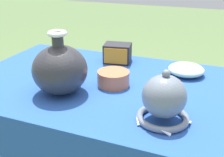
{
  "coord_description": "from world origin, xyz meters",
  "views": [
    {
      "loc": [
        0.44,
        -1.02,
        1.24
      ],
      "look_at": [
        0.08,
        -0.14,
        0.84
      ],
      "focal_mm": 45.0,
      "sensor_mm": 36.0,
      "label": 1
    }
  ],
  "objects_px": {
    "vase_tall_bulbous": "(60,69)",
    "mosaic_tile_box": "(117,53)",
    "vase_dome_bell": "(164,100)",
    "pot_squat_terracotta": "(113,78)",
    "bowl_shallow_celadon": "(186,69)"
  },
  "relations": [
    {
      "from": "vase_tall_bulbous",
      "to": "vase_dome_bell",
      "type": "distance_m",
      "value": 0.42
    },
    {
      "from": "pot_squat_terracotta",
      "to": "vase_tall_bulbous",
      "type": "bearing_deg",
      "value": -138.97
    },
    {
      "from": "vase_dome_bell",
      "to": "pot_squat_terracotta",
      "type": "xyz_separation_m",
      "value": [
        -0.25,
        0.2,
        -0.04
      ]
    },
    {
      "from": "vase_dome_bell",
      "to": "bowl_shallow_celadon",
      "type": "relative_size",
      "value": 1.14
    },
    {
      "from": "vase_tall_bulbous",
      "to": "mosaic_tile_box",
      "type": "distance_m",
      "value": 0.43
    },
    {
      "from": "vase_tall_bulbous",
      "to": "pot_squat_terracotta",
      "type": "xyz_separation_m",
      "value": [
        0.17,
        0.14,
        -0.07
      ]
    },
    {
      "from": "vase_tall_bulbous",
      "to": "pot_squat_terracotta",
      "type": "height_order",
      "value": "vase_tall_bulbous"
    },
    {
      "from": "mosaic_tile_box",
      "to": "pot_squat_terracotta",
      "type": "height_order",
      "value": "mosaic_tile_box"
    },
    {
      "from": "mosaic_tile_box",
      "to": "bowl_shallow_celadon",
      "type": "xyz_separation_m",
      "value": [
        0.35,
        -0.04,
        -0.02
      ]
    },
    {
      "from": "vase_dome_bell",
      "to": "mosaic_tile_box",
      "type": "xyz_separation_m",
      "value": [
        -0.34,
        0.48,
        -0.03
      ]
    },
    {
      "from": "vase_tall_bulbous",
      "to": "bowl_shallow_celadon",
      "type": "distance_m",
      "value": 0.58
    },
    {
      "from": "vase_dome_bell",
      "to": "pot_squat_terracotta",
      "type": "distance_m",
      "value": 0.33
    },
    {
      "from": "vase_dome_bell",
      "to": "pot_squat_terracotta",
      "type": "relative_size",
      "value": 1.4
    },
    {
      "from": "vase_dome_bell",
      "to": "bowl_shallow_celadon",
      "type": "xyz_separation_m",
      "value": [
        0.01,
        0.43,
        -0.05
      ]
    },
    {
      "from": "mosaic_tile_box",
      "to": "pot_squat_terracotta",
      "type": "relative_size",
      "value": 1.11
    }
  ]
}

